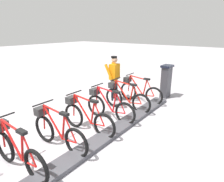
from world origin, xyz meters
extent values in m
plane|color=#B1ABAF|center=(0.00, 0.00, 0.00)|extent=(60.00, 60.00, 0.00)
cube|color=#47474C|center=(0.00, 0.00, 0.05)|extent=(0.44, 7.30, 0.10)
cube|color=#38383D|center=(0.05, -4.16, 0.60)|extent=(0.28, 0.44, 1.20)
cube|color=#194C8C|center=(0.20, -4.16, 0.95)|extent=(0.03, 0.30, 0.40)
cube|color=black|center=(0.05, -4.16, 1.24)|extent=(0.36, 0.52, 0.08)
torus|color=black|center=(0.03, -3.06, 0.33)|extent=(0.67, 0.08, 0.67)
torus|color=black|center=(1.07, -3.04, 0.33)|extent=(0.67, 0.08, 0.67)
cylinder|color=red|center=(0.73, -3.05, 0.61)|extent=(0.60, 0.06, 0.70)
cylinder|color=red|center=(0.39, -3.05, 0.58)|extent=(0.16, 0.05, 0.61)
cylinder|color=red|center=(0.67, -3.05, 0.92)|extent=(0.69, 0.06, 0.11)
cylinder|color=red|center=(0.24, -3.06, 0.31)|extent=(0.43, 0.04, 0.09)
cylinder|color=red|center=(0.18, -3.06, 0.61)|extent=(0.33, 0.04, 0.56)
cylinder|color=red|center=(1.04, -3.04, 0.64)|extent=(0.10, 0.04, 0.62)
cube|color=black|center=(0.33, -3.05, 0.91)|extent=(0.22, 0.10, 0.06)
cylinder|color=black|center=(1.01, -3.04, 1.00)|extent=(0.04, 0.54, 0.03)
cube|color=#2D2D2D|center=(1.12, -3.04, 0.78)|extent=(0.21, 0.28, 0.18)
torus|color=black|center=(0.03, -2.13, 0.33)|extent=(0.67, 0.08, 0.67)
torus|color=black|center=(1.07, -2.11, 0.33)|extent=(0.67, 0.08, 0.67)
cylinder|color=red|center=(0.73, -2.12, 0.61)|extent=(0.60, 0.06, 0.70)
cylinder|color=red|center=(0.39, -2.12, 0.58)|extent=(0.16, 0.05, 0.61)
cylinder|color=red|center=(0.67, -2.12, 0.92)|extent=(0.69, 0.06, 0.11)
cylinder|color=red|center=(0.24, -2.13, 0.31)|extent=(0.43, 0.04, 0.09)
cylinder|color=red|center=(0.18, -2.13, 0.61)|extent=(0.33, 0.04, 0.56)
cylinder|color=red|center=(1.04, -2.11, 0.64)|extent=(0.10, 0.04, 0.62)
cube|color=black|center=(0.33, -2.13, 0.91)|extent=(0.22, 0.10, 0.06)
cylinder|color=black|center=(1.01, -2.11, 1.00)|extent=(0.04, 0.54, 0.03)
cube|color=#2D2D2D|center=(1.12, -2.11, 0.78)|extent=(0.21, 0.28, 0.18)
torus|color=black|center=(0.03, -1.20, 0.33)|extent=(0.67, 0.08, 0.67)
torus|color=black|center=(1.07, -1.18, 0.33)|extent=(0.67, 0.08, 0.67)
cylinder|color=red|center=(0.73, -1.19, 0.61)|extent=(0.60, 0.06, 0.70)
cylinder|color=red|center=(0.39, -1.20, 0.58)|extent=(0.16, 0.05, 0.61)
cylinder|color=red|center=(0.67, -1.19, 0.92)|extent=(0.69, 0.06, 0.11)
cylinder|color=red|center=(0.24, -1.20, 0.31)|extent=(0.43, 0.04, 0.09)
cylinder|color=red|center=(0.18, -1.20, 0.61)|extent=(0.33, 0.04, 0.56)
cylinder|color=red|center=(1.04, -1.18, 0.64)|extent=(0.10, 0.04, 0.62)
cube|color=black|center=(0.33, -1.20, 0.91)|extent=(0.22, 0.10, 0.06)
cylinder|color=black|center=(1.01, -1.18, 1.00)|extent=(0.04, 0.54, 0.03)
cube|color=#2D2D2D|center=(1.12, -1.18, 0.78)|extent=(0.21, 0.28, 0.18)
torus|color=black|center=(0.03, -0.28, 0.33)|extent=(0.67, 0.08, 0.67)
torus|color=black|center=(1.07, -0.25, 0.33)|extent=(0.67, 0.08, 0.67)
cylinder|color=red|center=(0.73, -0.26, 0.61)|extent=(0.60, 0.06, 0.70)
cylinder|color=red|center=(0.39, -0.27, 0.58)|extent=(0.16, 0.05, 0.61)
cylinder|color=red|center=(0.67, -0.26, 0.92)|extent=(0.69, 0.06, 0.11)
cylinder|color=red|center=(0.24, -0.27, 0.31)|extent=(0.43, 0.04, 0.09)
cylinder|color=red|center=(0.18, -0.27, 0.61)|extent=(0.33, 0.04, 0.56)
cylinder|color=red|center=(1.04, -0.25, 0.64)|extent=(0.10, 0.04, 0.62)
cube|color=black|center=(0.33, -0.27, 0.91)|extent=(0.22, 0.10, 0.06)
cylinder|color=black|center=(1.01, -0.25, 1.00)|extent=(0.04, 0.54, 0.03)
cube|color=#2D2D2D|center=(1.12, -0.25, 0.78)|extent=(0.21, 0.28, 0.18)
torus|color=black|center=(0.03, 0.65, 0.33)|extent=(0.67, 0.08, 0.67)
torus|color=black|center=(1.07, 0.68, 0.33)|extent=(0.67, 0.08, 0.67)
cylinder|color=red|center=(0.73, 0.67, 0.61)|extent=(0.60, 0.06, 0.70)
cylinder|color=red|center=(0.39, 0.66, 0.58)|extent=(0.16, 0.05, 0.61)
cylinder|color=red|center=(0.67, 0.67, 0.92)|extent=(0.69, 0.06, 0.11)
cylinder|color=red|center=(0.24, 0.66, 0.31)|extent=(0.43, 0.04, 0.09)
cylinder|color=red|center=(0.18, 0.66, 0.61)|extent=(0.33, 0.04, 0.56)
cylinder|color=red|center=(1.04, 0.67, 0.64)|extent=(0.10, 0.04, 0.62)
cube|color=black|center=(0.33, 0.66, 0.91)|extent=(0.22, 0.10, 0.06)
cylinder|color=black|center=(1.01, 0.67, 1.00)|extent=(0.04, 0.54, 0.03)
cube|color=#2D2D2D|center=(1.12, 0.68, 0.78)|extent=(0.21, 0.28, 0.18)
torus|color=black|center=(0.03, 1.58, 0.33)|extent=(0.67, 0.08, 0.67)
torus|color=black|center=(1.07, 1.60, 0.33)|extent=(0.67, 0.08, 0.67)
cylinder|color=red|center=(0.73, 1.60, 0.61)|extent=(0.60, 0.06, 0.70)
cylinder|color=red|center=(0.39, 1.59, 0.58)|extent=(0.16, 0.05, 0.61)
cylinder|color=red|center=(0.67, 1.60, 0.92)|extent=(0.69, 0.06, 0.11)
cylinder|color=red|center=(0.24, 1.59, 0.31)|extent=(0.43, 0.04, 0.09)
cylinder|color=red|center=(0.18, 1.58, 0.61)|extent=(0.33, 0.04, 0.56)
cylinder|color=red|center=(1.04, 1.60, 0.64)|extent=(0.10, 0.04, 0.62)
cube|color=black|center=(0.33, 1.59, 0.91)|extent=(0.22, 0.10, 0.06)
cylinder|color=black|center=(1.01, 1.60, 1.00)|extent=(0.04, 0.54, 0.03)
cube|color=#2D2D2D|center=(1.12, 1.61, 0.78)|extent=(0.21, 0.28, 0.18)
cube|color=white|center=(1.51, -2.56, 0.05)|extent=(0.27, 0.14, 0.10)
cube|color=white|center=(1.43, -2.80, 0.05)|extent=(0.27, 0.14, 0.10)
cylinder|color=black|center=(1.46, -2.58, 0.43)|extent=(0.15, 0.15, 0.82)
cylinder|color=black|center=(1.48, -2.78, 0.43)|extent=(0.15, 0.15, 0.82)
cube|color=orange|center=(1.47, -2.68, 1.10)|extent=(0.31, 0.43, 0.56)
cylinder|color=orange|center=(1.53, -2.41, 1.13)|extent=(0.35, 0.15, 0.57)
cylinder|color=orange|center=(1.61, -2.92, 1.13)|extent=(0.35, 0.15, 0.57)
sphere|color=tan|center=(1.47, -2.68, 1.53)|extent=(0.22, 0.22, 0.22)
cylinder|color=black|center=(1.49, -2.68, 1.63)|extent=(0.22, 0.22, 0.06)
camera|label=1|loc=(-2.69, 3.06, 2.58)|focal=31.51mm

